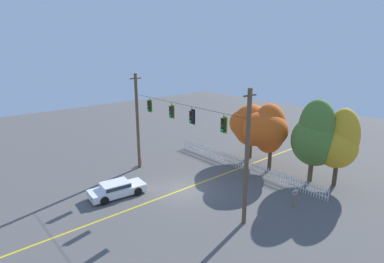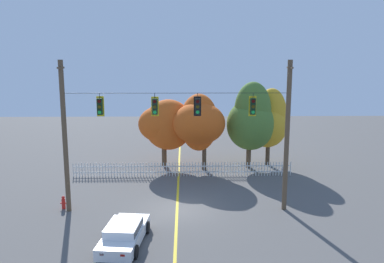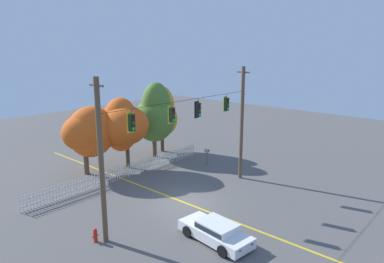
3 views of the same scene
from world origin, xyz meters
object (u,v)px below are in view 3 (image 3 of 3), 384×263
fire_hydrant (95,235)px  roadside_mailbox (207,152)px  traffic_signal_westbound_side (132,123)px  autumn_maple_far_west (162,115)px  parked_car (216,231)px  traffic_signal_eastbound_side (198,110)px  autumn_maple_near_fence (89,132)px  traffic_signal_southbound_primary (172,115)px  autumn_maple_mid (123,125)px  traffic_signal_northbound_primary (226,104)px  autumn_oak_far_east (155,116)px

fire_hydrant → roadside_mailbox: bearing=15.3°
fire_hydrant → traffic_signal_westbound_side: bearing=-7.6°
autumn_maple_far_west → parked_car: (-10.14, -14.76, -3.13)m
traffic_signal_eastbound_side → autumn_maple_far_west: (6.41, 10.24, -2.56)m
autumn_maple_near_fence → roadside_mailbox: bearing=-31.9°
traffic_signal_southbound_primary → roadside_mailbox: 11.05m
parked_car → roadside_mailbox: roadside_mailbox is taller
traffic_signal_southbound_primary → fire_hydrant: (-5.68, 0.34, -5.90)m
traffic_signal_westbound_side → autumn_maple_near_fence: (3.30, 9.67, -2.65)m
traffic_signal_eastbound_side → traffic_signal_southbound_primary: bearing=-180.0°
traffic_signal_eastbound_side → autumn_maple_near_fence: traffic_signal_eastbound_side is taller
autumn_maple_mid → autumn_maple_far_west: (5.99, 1.50, -0.18)m
traffic_signal_southbound_primary → fire_hydrant: 8.20m
roadside_mailbox → traffic_signal_northbound_primary: bearing=-125.8°
traffic_signal_westbound_side → fire_hydrant: bearing=172.4°
parked_car → roadside_mailbox: size_ratio=3.21×
autumn_maple_near_fence → autumn_maple_far_west: 8.74m
autumn_oak_far_east → fire_hydrant: 16.12m
traffic_signal_westbound_side → autumn_maple_mid: traffic_signal_westbound_side is taller
traffic_signal_eastbound_side → traffic_signal_northbound_primary: bearing=0.0°
autumn_maple_near_fence → autumn_maple_far_west: size_ratio=0.87×
traffic_signal_southbound_primary → traffic_signal_eastbound_side: 2.46m
traffic_signal_eastbound_side → fire_hydrant: size_ratio=1.67×
traffic_signal_eastbound_side → parked_car: size_ratio=0.30×
traffic_signal_southbound_primary → traffic_signal_northbound_primary: (5.67, 0.00, 0.00)m
autumn_maple_near_fence → autumn_maple_mid: autumn_maple_mid is taller
traffic_signal_northbound_primary → autumn_maple_near_fence: (-5.52, 9.67, -2.64)m
autumn_maple_near_fence → parked_car: (-1.42, -14.18, -3.05)m
autumn_maple_near_fence → autumn_oak_far_east: bearing=-2.4°
traffic_signal_southbound_primary → roadside_mailbox: (8.77, 4.30, -5.16)m
autumn_oak_far_east → fire_hydrant: autumn_oak_far_east is taller
traffic_signal_eastbound_side → autumn_maple_mid: traffic_signal_eastbound_side is taller
traffic_signal_southbound_primary → autumn_maple_far_west: traffic_signal_southbound_primary is taller
traffic_signal_southbound_primary → autumn_oak_far_east: 12.02m
autumn_oak_far_east → autumn_maple_far_west: autumn_oak_far_east is taller
traffic_signal_northbound_primary → autumn_maple_mid: size_ratio=0.22×
autumn_oak_far_east → parked_car: (-8.43, -13.89, -3.43)m
traffic_signal_northbound_primary → parked_car: bearing=-147.0°
autumn_maple_far_west → roadside_mailbox: (-0.10, -5.94, -2.60)m
traffic_signal_southbound_primary → parked_car: size_ratio=0.30×
traffic_signal_northbound_primary → autumn_maple_far_west: traffic_signal_northbound_primary is taller
traffic_signal_westbound_side → parked_car: size_ratio=0.30×
traffic_signal_westbound_side → autumn_oak_far_east: 14.13m
traffic_signal_westbound_side → traffic_signal_eastbound_side: (5.61, -0.00, -0.01)m
traffic_signal_northbound_primary → autumn_oak_far_east: size_ratio=0.19×
autumn_maple_near_fence → autumn_maple_mid: bearing=-18.6°
autumn_maple_near_fence → autumn_maple_far_west: bearing=3.8°
traffic_signal_eastbound_side → autumn_maple_far_west: traffic_signal_eastbound_side is taller
autumn_maple_far_west → parked_car: size_ratio=1.47×
traffic_signal_westbound_side → autumn_maple_near_fence: size_ratio=0.24×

